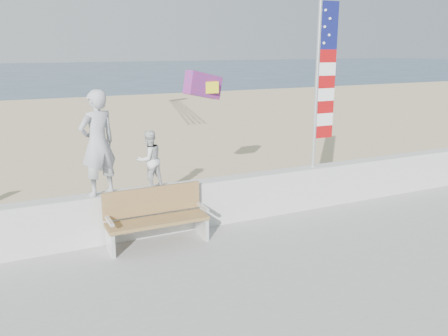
{
  "coord_description": "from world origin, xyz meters",
  "views": [
    {
      "loc": [
        -3.59,
        -6.16,
        3.62
      ],
      "look_at": [
        0.2,
        1.8,
        1.35
      ],
      "focal_mm": 38.0,
      "sensor_mm": 36.0,
      "label": 1
    }
  ],
  "objects_px": {
    "adult": "(98,143)",
    "flag": "(322,77)",
    "bench": "(156,216)",
    "child": "(149,160)"
  },
  "relations": [
    {
      "from": "adult",
      "to": "flag",
      "type": "bearing_deg",
      "value": 158.77
    },
    {
      "from": "adult",
      "to": "child",
      "type": "relative_size",
      "value": 1.72
    },
    {
      "from": "adult",
      "to": "bench",
      "type": "bearing_deg",
      "value": 130.63
    },
    {
      "from": "adult",
      "to": "flag",
      "type": "relative_size",
      "value": 0.53
    },
    {
      "from": "adult",
      "to": "bench",
      "type": "relative_size",
      "value": 1.02
    },
    {
      "from": "adult",
      "to": "flag",
      "type": "distance_m",
      "value": 4.78
    },
    {
      "from": "bench",
      "to": "flag",
      "type": "relative_size",
      "value": 0.51
    },
    {
      "from": "bench",
      "to": "flag",
      "type": "xyz_separation_m",
      "value": [
        3.82,
        0.45,
        2.3
      ]
    },
    {
      "from": "child",
      "to": "adult",
      "type": "bearing_deg",
      "value": -19.99
    },
    {
      "from": "flag",
      "to": "child",
      "type": "bearing_deg",
      "value": 180.0
    }
  ]
}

